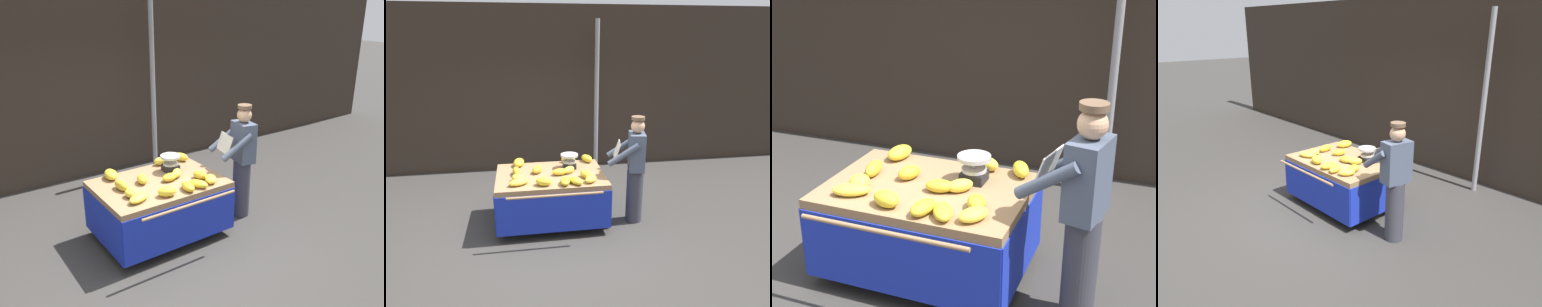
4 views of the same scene
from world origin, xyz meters
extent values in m
plane|color=#383533|center=(0.00, 0.00, 0.00)|extent=(60.00, 60.00, 0.00)
cube|color=#332821|center=(0.00, 3.09, 1.74)|extent=(16.00, 0.24, 3.49)
cylinder|color=gray|center=(1.19, 2.60, 1.60)|extent=(0.09, 0.09, 3.19)
cube|color=#93704C|center=(0.00, 0.42, 0.77)|extent=(1.66, 1.18, 0.08)
cylinder|color=black|center=(-0.75, 0.42, 0.35)|extent=(0.05, 0.70, 0.70)
cylinder|color=#B7B7BC|center=(-0.78, 0.42, 0.35)|extent=(0.01, 0.13, 0.13)
cylinder|color=black|center=(0.75, 0.42, 0.35)|extent=(0.05, 0.70, 0.70)
cylinder|color=#B7B7BC|center=(0.78, 0.42, 0.35)|extent=(0.01, 0.13, 0.13)
cylinder|color=#4C4742|center=(0.00, 0.93, 0.37)|extent=(0.05, 0.05, 0.73)
cube|color=#192DB2|center=(0.00, -0.17, 0.43)|extent=(1.66, 0.02, 0.60)
cube|color=#192DB2|center=(0.00, 1.01, 0.43)|extent=(1.66, 0.02, 0.60)
cube|color=#192DB2|center=(-0.83, 0.42, 0.43)|extent=(0.02, 1.18, 0.60)
cube|color=#192DB2|center=(0.83, 0.42, 0.43)|extent=(0.02, 1.18, 0.60)
cylinder|color=#93704C|center=(0.00, -0.35, 0.79)|extent=(1.33, 0.04, 0.04)
cube|color=black|center=(0.33, 0.64, 0.86)|extent=(0.20, 0.20, 0.09)
cylinder|color=#B7B7BC|center=(0.33, 0.64, 0.96)|extent=(0.02, 0.02, 0.11)
cylinder|color=#B7B7BC|center=(0.33, 0.64, 1.03)|extent=(0.28, 0.28, 0.04)
cylinder|color=#B7B7BC|center=(0.33, 0.64, 0.92)|extent=(0.21, 0.21, 0.03)
ellipsoid|color=gold|center=(0.14, 0.36, 0.86)|extent=(0.26, 0.19, 0.10)
ellipsoid|color=gold|center=(-0.20, 0.50, 0.87)|extent=(0.21, 0.26, 0.11)
ellipsoid|color=yellow|center=(0.56, 0.01, 0.86)|extent=(0.26, 0.29, 0.10)
ellipsoid|color=yellow|center=(0.33, -0.03, 0.86)|extent=(0.24, 0.30, 0.10)
ellipsoid|color=gold|center=(-0.52, 0.46, 0.87)|extent=(0.14, 0.27, 0.12)
ellipsoid|color=yellow|center=(0.35, 0.91, 0.87)|extent=(0.26, 0.20, 0.12)
ellipsoid|color=yellow|center=(-0.14, -0.02, 0.87)|extent=(0.27, 0.23, 0.13)
ellipsoid|color=yellow|center=(0.66, 0.89, 0.87)|extent=(0.23, 0.28, 0.12)
ellipsoid|color=gold|center=(0.52, 0.19, 0.86)|extent=(0.21, 0.25, 0.11)
ellipsoid|color=yellow|center=(-0.50, 0.20, 0.87)|extent=(0.24, 0.26, 0.11)
ellipsoid|color=yellow|center=(0.29, 0.42, 0.86)|extent=(0.24, 0.25, 0.10)
ellipsoid|color=yellow|center=(-0.48, 0.87, 0.87)|extent=(0.21, 0.31, 0.12)
ellipsoid|color=yellow|center=(-0.49, 0.05, 0.86)|extent=(0.34, 0.27, 0.09)
ellipsoid|color=gold|center=(0.17, -0.03, 0.86)|extent=(0.19, 0.29, 0.10)
cylinder|color=#383842|center=(1.31, 0.23, 0.44)|extent=(0.26, 0.26, 0.88)
cube|color=#475166|center=(1.31, 0.23, 1.17)|extent=(0.30, 0.42, 0.58)
sphere|color=tan|center=(1.31, 0.23, 1.56)|extent=(0.21, 0.21, 0.21)
cylinder|color=brown|center=(1.31, 0.23, 1.69)|extent=(0.20, 0.20, 0.05)
cylinder|color=#475166|center=(1.06, 0.07, 1.18)|extent=(0.49, 0.19, 0.37)
cylinder|color=#475166|center=(1.15, 0.48, 1.18)|extent=(0.49, 0.19, 0.37)
cube|color=silver|center=(1.02, 0.29, 1.19)|extent=(0.16, 0.35, 0.25)
camera|label=1|loc=(-2.49, -3.96, 3.06)|focal=38.47mm
camera|label=2|loc=(-0.43, -4.81, 2.83)|focal=33.70mm
camera|label=3|loc=(1.75, -3.30, 2.73)|focal=51.40mm
camera|label=4|loc=(4.39, -3.36, 2.90)|focal=34.94mm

